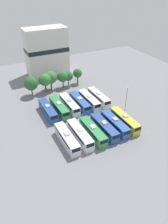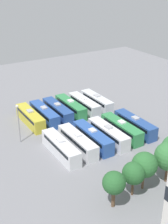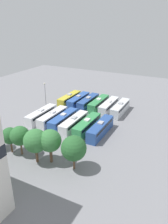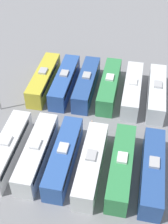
{
  "view_description": "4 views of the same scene",
  "coord_description": "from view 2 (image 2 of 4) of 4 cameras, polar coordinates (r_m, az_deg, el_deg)",
  "views": [
    {
      "loc": [
        -24.92,
        -48.78,
        38.0
      ],
      "look_at": [
        0.61,
        1.98,
        1.48
      ],
      "focal_mm": 35.0,
      "sensor_mm": 36.0,
      "label": 1
    },
    {
      "loc": [
        31.93,
        53.79,
        32.64
      ],
      "look_at": [
        -1.49,
        -1.28,
        2.98
      ],
      "focal_mm": 50.0,
      "sensor_mm": 36.0,
      "label": 2
    },
    {
      "loc": [
        -27.82,
        52.94,
        27.14
      ],
      "look_at": [
        -1.39,
        1.71,
        2.35
      ],
      "focal_mm": 35.0,
      "sensor_mm": 36.0,
      "label": 3
    },
    {
      "loc": [
        -5.56,
        31.75,
        32.13
      ],
      "look_at": [
        0.85,
        -0.27,
        2.36
      ],
      "focal_mm": 50.0,
      "sensor_mm": 36.0,
      "label": 4
    }
  ],
  "objects": [
    {
      "name": "tree_5",
      "position": [
        46.72,
        5.51,
        -12.81
      ],
      "size": [
        3.51,
        3.51,
        6.09
      ],
      "color": "brown",
      "rests_on": "ground_plane"
    },
    {
      "name": "light_pole",
      "position": [
        63.6,
        -11.94,
        -0.99
      ],
      "size": [
        0.6,
        0.6,
        8.38
      ],
      "color": "gray",
      "rests_on": "ground_plane"
    },
    {
      "name": "bus_0",
      "position": [
        80.11,
        2.37,
        1.97
      ],
      "size": [
        2.58,
        11.72,
        3.44
      ],
      "color": "silver",
      "rests_on": "ground_plane"
    },
    {
      "name": "bus_2",
      "position": [
        76.86,
        -2.44,
        0.95
      ],
      "size": [
        2.58,
        11.72,
        3.44
      ],
      "color": "#338C4C",
      "rests_on": "ground_plane"
    },
    {
      "name": "bus_6",
      "position": [
        69.05,
        9.34,
        -2.26
      ],
      "size": [
        2.58,
        11.72,
        3.44
      ],
      "color": "#284C93",
      "rests_on": "ground_plane"
    },
    {
      "name": "tree_3",
      "position": [
        50.71,
        11.01,
        -9.47
      ],
      "size": [
        4.17,
        4.17,
        6.64
      ],
      "color": "brown",
      "rests_on": "ground_plane"
    },
    {
      "name": "bus_9",
      "position": [
        63.16,
        1.6,
        -4.63
      ],
      "size": [
        2.58,
        11.72,
        3.44
      ],
      "color": "#2D56A8",
      "rests_on": "ground_plane"
    },
    {
      "name": "tree_4",
      "position": [
        49.33,
        9.07,
        -11.01
      ],
      "size": [
        3.64,
        3.64,
        5.93
      ],
      "color": "brown",
      "rests_on": "ground_plane"
    },
    {
      "name": "bus_3",
      "position": [
        75.14,
        -4.81,
        0.31
      ],
      "size": [
        2.58,
        11.72,
        3.44
      ],
      "color": "#284C93",
      "rests_on": "ground_plane"
    },
    {
      "name": "bus_10",
      "position": [
        61.57,
        -1.16,
        -5.46
      ],
      "size": [
        2.58,
        11.72,
        3.44
      ],
      "color": "silver",
      "rests_on": "ground_plane"
    },
    {
      "name": "bus_11",
      "position": [
        59.88,
        -4.25,
        -6.48
      ],
      "size": [
        2.58,
        11.72,
        3.44
      ],
      "color": "silver",
      "rests_on": "ground_plane"
    },
    {
      "name": "bus_8",
      "position": [
        64.63,
        4.48,
        -3.97
      ],
      "size": [
        2.58,
        11.72,
        3.44
      ],
      "color": "silver",
      "rests_on": "ground_plane"
    },
    {
      "name": "bus_1",
      "position": [
        78.25,
        0.06,
        1.42
      ],
      "size": [
        2.58,
        11.72,
        3.44
      ],
      "color": "silver",
      "rests_on": "ground_plane"
    },
    {
      "name": "bus_7",
      "position": [
        66.87,
        6.88,
        -3.04
      ],
      "size": [
        2.58,
        11.72,
        3.44
      ],
      "color": "#338C4C",
      "rests_on": "ground_plane"
    },
    {
      "name": "bus_5",
      "position": [
        72.46,
        -9.77,
        -0.95
      ],
      "size": [
        2.58,
        11.72,
        3.44
      ],
      "color": "gold",
      "rests_on": "ground_plane"
    },
    {
      "name": "bus_4",
      "position": [
        73.67,
        -7.26,
        -0.33
      ],
      "size": [
        2.58,
        11.72,
        3.44
      ],
      "color": "#2D56A8",
      "rests_on": "ground_plane"
    },
    {
      "name": "worker_person",
      "position": [
        69.93,
        0.09,
        -2.36
      ],
      "size": [
        0.36,
        0.36,
        1.74
      ],
      "color": "navy",
      "rests_on": "ground_plane"
    },
    {
      "name": "ground_plane",
      "position": [
        70.56,
        -0.5,
        -2.83
      ],
      "size": [
        117.24,
        117.24,
        0.0
      ],
      "primitive_type": "plane",
      "color": "gray"
    }
  ]
}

